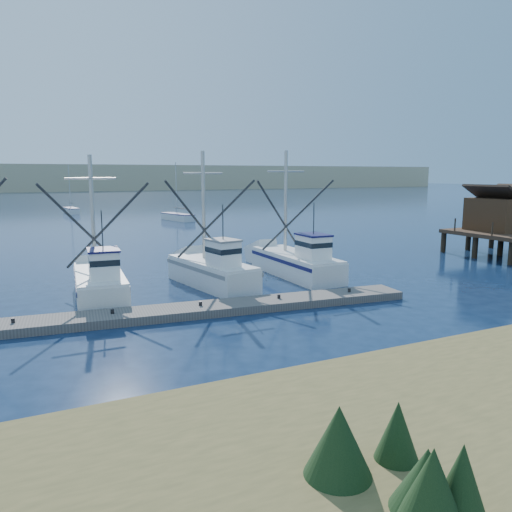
{
  "coord_description": "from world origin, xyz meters",
  "views": [
    {
      "loc": [
        -13.6,
        -15.4,
        6.52
      ],
      "look_at": [
        -2.27,
        8.0,
        2.23
      ],
      "focal_mm": 35.0,
      "sensor_mm": 36.0,
      "label": 1
    }
  ],
  "objects": [
    {
      "name": "floating_dock",
      "position": [
        -10.01,
        6.65,
        0.2
      ],
      "size": [
        29.32,
        4.93,
        0.39
      ],
      "primitive_type": "cube",
      "rotation": [
        0.0,
        0.0,
        -0.1
      ],
      "color": "#5F5955",
      "rests_on": "ground"
    },
    {
      "name": "sailboat_far",
      "position": [
        -5.17,
        72.25,
        0.51
      ],
      "size": [
        2.14,
        5.34,
        8.1
      ],
      "rotation": [
        0.0,
        0.0,
        0.11
      ],
      "color": "silver",
      "rests_on": "ground"
    },
    {
      "name": "trawler_fleet",
      "position": [
        -10.79,
        11.69,
        0.93
      ],
      "size": [
        28.11,
        9.03,
        9.49
      ],
      "color": "silver",
      "rests_on": "ground"
    },
    {
      "name": "sailboat_near",
      "position": [
        7.06,
        52.68,
        0.49
      ],
      "size": [
        3.2,
        6.68,
        8.1
      ],
      "rotation": [
        0.0,
        0.0,
        0.24
      ],
      "color": "silver",
      "rests_on": "ground"
    },
    {
      "name": "ground",
      "position": [
        0.0,
        0.0,
        0.0
      ],
      "size": [
        500.0,
        500.0,
        0.0
      ],
      "primitive_type": "plane",
      "color": "#0C1D37",
      "rests_on": "ground"
    },
    {
      "name": "dune_ridge",
      "position": [
        0.0,
        210.0,
        5.0
      ],
      "size": [
        360.0,
        60.0,
        10.0
      ],
      "primitive_type": "cube",
      "color": "tan",
      "rests_on": "ground"
    }
  ]
}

